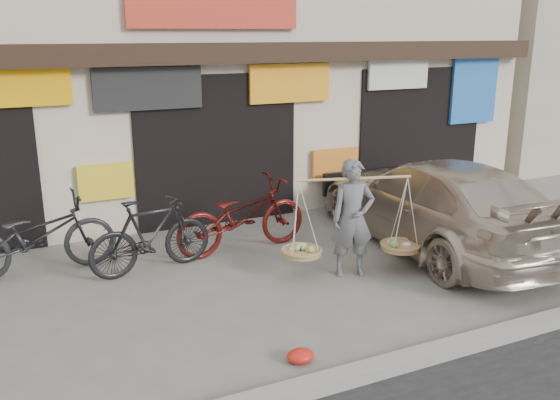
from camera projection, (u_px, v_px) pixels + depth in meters
name	position (u px, v px, depth m)	size (l,w,h in m)	color
ground	(308.00, 295.00, 7.95)	(70.00, 70.00, 0.00)	slate
kerb	(397.00, 363.00, 6.19)	(70.00, 0.25, 0.12)	gray
shophouse_block	(169.00, 30.00, 12.59)	(14.00, 6.32, 7.00)	beige
street_vendor	(352.00, 223.00, 8.41)	(1.97, 0.97, 1.70)	slate
bike_0	(37.00, 236.00, 8.49)	(0.77, 2.20, 1.15)	#242529
bike_1	(151.00, 235.00, 8.59)	(0.52, 1.85, 1.11)	black
bike_2	(242.00, 216.00, 9.41)	(0.78, 2.23, 1.17)	#4E110D
suv	(435.00, 203.00, 9.62)	(2.23, 5.04, 1.44)	beige
red_bag	(300.00, 356.00, 6.31)	(0.31, 0.25, 0.14)	red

